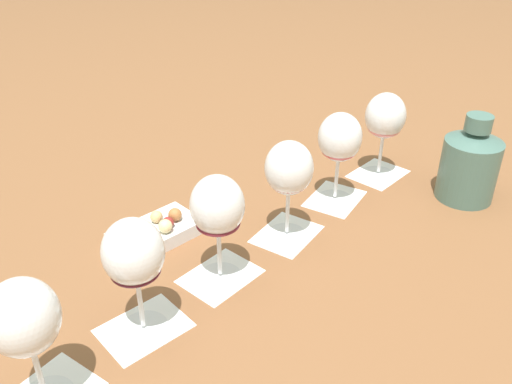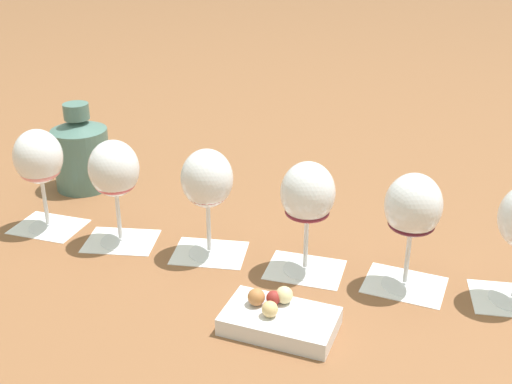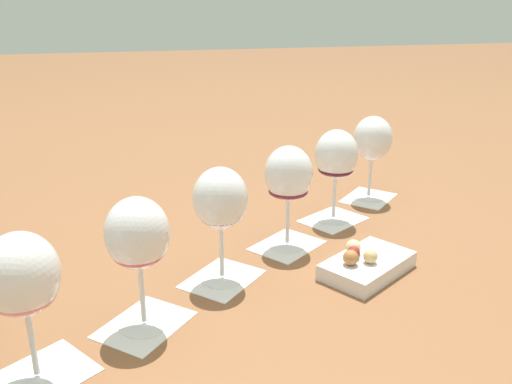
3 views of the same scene
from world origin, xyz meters
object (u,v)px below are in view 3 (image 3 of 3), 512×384
wine_glass_5 (372,142)px  snack_dish (366,264)px  wine_glass_0 (22,281)px  wine_glass_3 (288,178)px  wine_glass_1 (138,239)px  wine_glass_2 (220,204)px  wine_glass_4 (336,159)px

wine_glass_5 → snack_dish: wine_glass_5 is taller
wine_glass_0 → wine_glass_3: 0.48m
wine_glass_1 → wine_glass_2: bearing=37.7°
snack_dish → wine_glass_1: bearing=-170.5°
wine_glass_1 → wine_glass_4: (0.39, 0.28, 0.00)m
wine_glass_0 → wine_glass_1: (0.13, 0.08, -0.00)m
wine_glass_4 → snack_dish: bearing=-99.0°
wine_glass_3 → wine_glass_2: bearing=-146.4°
wine_glass_5 → wine_glass_1: bearing=-143.8°
wine_glass_0 → wine_glass_1: 0.15m
wine_glass_0 → wine_glass_4: (0.52, 0.36, 0.00)m
wine_glass_2 → wine_glass_3: (0.14, 0.09, 0.00)m
wine_glass_4 → wine_glass_5: 0.16m
wine_glass_0 → wine_glass_5: size_ratio=1.00×
wine_glass_1 → wine_glass_4: same height
wine_glass_2 → wine_glass_5: same height
wine_glass_1 → wine_glass_4: 0.48m
wine_glass_1 → snack_dish: bearing=9.5°
wine_glass_4 → wine_glass_3: bearing=-144.2°
wine_glass_1 → wine_glass_5: 0.64m
wine_glass_1 → wine_glass_5: size_ratio=1.00×
wine_glass_3 → wine_glass_4: (0.13, 0.09, -0.00)m
wine_glass_0 → snack_dish: (0.48, 0.14, -0.11)m
wine_glass_1 → snack_dish: 0.38m
wine_glass_3 → snack_dish: wine_glass_3 is taller
wine_glass_5 → wine_glass_3: bearing=-143.1°
wine_glass_5 → snack_dish: size_ratio=1.02×
wine_glass_0 → wine_glass_2: 0.31m
wine_glass_0 → snack_dish: size_ratio=1.02×
wine_glass_4 → wine_glass_2: bearing=-145.3°
wine_glass_1 → wine_glass_4: size_ratio=1.00×
wine_glass_3 → wine_glass_1: bearing=-144.3°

